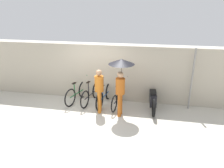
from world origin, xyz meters
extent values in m
plane|color=beige|center=(0.00, 0.00, 0.00)|extent=(30.00, 30.00, 0.00)
cube|color=#B2A893|center=(0.00, 1.70, 1.13)|extent=(11.00, 0.12, 2.26)
torus|color=black|center=(-0.74, 1.70, 0.36)|extent=(0.22, 0.71, 0.72)
torus|color=black|center=(-0.97, 0.76, 0.36)|extent=(0.22, 0.71, 0.72)
cylinder|color=#19662D|center=(-0.85, 1.23, 0.36)|extent=(0.27, 0.95, 0.04)
cylinder|color=#19662D|center=(-0.89, 1.06, 0.60)|extent=(0.04, 0.04, 0.48)
cube|color=black|center=(-0.89, 1.06, 0.85)|extent=(0.14, 0.22, 0.03)
cylinder|color=#19662D|center=(-0.74, 1.70, 0.68)|extent=(0.04, 0.04, 0.65)
cylinder|color=#19662D|center=(-0.74, 1.70, 1.01)|extent=(0.43, 0.13, 0.03)
torus|color=black|center=(-0.19, 1.74, 0.35)|extent=(0.17, 0.70, 0.70)
torus|color=black|center=(-0.37, 0.73, 0.35)|extent=(0.17, 0.70, 0.70)
cylinder|color=black|center=(-0.28, 1.24, 0.35)|extent=(0.22, 1.02, 0.04)
cylinder|color=black|center=(-0.32, 1.06, 0.63)|extent=(0.04, 0.04, 0.57)
cube|color=black|center=(-0.32, 1.06, 0.93)|extent=(0.12, 0.21, 0.03)
cylinder|color=black|center=(-0.19, 1.74, 0.72)|extent=(0.04, 0.04, 0.74)
cylinder|color=black|center=(-0.19, 1.74, 1.09)|extent=(0.44, 0.10, 0.03)
torus|color=black|center=(0.35, 1.72, 0.36)|extent=(0.15, 0.72, 0.71)
torus|color=black|center=(0.22, 0.64, 0.36)|extent=(0.15, 0.72, 0.71)
cylinder|color=#19478C|center=(0.28, 1.18, 0.36)|extent=(0.17, 1.08, 0.04)
cylinder|color=#19478C|center=(0.26, 0.99, 0.60)|extent=(0.04, 0.04, 0.48)
cube|color=black|center=(0.26, 0.99, 0.85)|extent=(0.11, 0.21, 0.03)
cylinder|color=#19478C|center=(0.35, 1.72, 0.72)|extent=(0.04, 0.04, 0.72)
cylinder|color=#19478C|center=(0.35, 1.72, 1.07)|extent=(0.44, 0.08, 0.03)
torus|color=black|center=(0.93, 1.69, 0.32)|extent=(0.14, 0.65, 0.65)
torus|color=black|center=(0.77, 0.63, 0.32)|extent=(0.14, 0.65, 0.65)
cylinder|color=black|center=(0.85, 1.16, 0.32)|extent=(0.19, 1.06, 0.04)
cylinder|color=black|center=(0.82, 0.97, 0.60)|extent=(0.04, 0.04, 0.54)
cube|color=black|center=(0.82, 0.97, 0.88)|extent=(0.12, 0.21, 0.03)
cylinder|color=black|center=(0.93, 1.69, 0.69)|extent=(0.04, 0.04, 0.73)
cylinder|color=black|center=(0.93, 1.69, 1.06)|extent=(0.44, 0.09, 0.03)
cylinder|color=#C66B1E|center=(0.26, 0.44, 0.41)|extent=(0.13, 0.13, 0.82)
cylinder|color=#C66B1E|center=(0.24, 0.62, 0.41)|extent=(0.13, 0.13, 0.82)
cylinder|color=#C66B1E|center=(0.25, 0.53, 1.10)|extent=(0.32, 0.32, 0.56)
sphere|color=tan|center=(0.25, 0.53, 1.51)|extent=(0.21, 0.21, 0.21)
cylinder|color=#B25619|center=(1.01, 0.33, 0.41)|extent=(0.13, 0.13, 0.83)
cylinder|color=#B25619|center=(1.03, 0.51, 0.41)|extent=(0.13, 0.13, 0.83)
cylinder|color=#B25619|center=(1.02, 0.42, 1.11)|extent=(0.32, 0.32, 0.56)
sphere|color=tan|center=(1.02, 0.42, 1.52)|extent=(0.22, 0.22, 0.22)
cylinder|color=#332D28|center=(1.03, 0.56, 1.49)|extent=(0.02, 0.02, 0.71)
cone|color=black|center=(1.03, 0.56, 1.94)|extent=(0.89, 0.89, 0.18)
torus|color=black|center=(2.10, 1.86, 0.33)|extent=(0.14, 0.66, 0.65)
torus|color=black|center=(2.20, 0.54, 0.33)|extent=(0.14, 0.66, 0.65)
cube|color=black|center=(2.15, 1.20, 0.41)|extent=(0.29, 0.74, 0.44)
cube|color=black|center=(2.15, 1.20, 0.66)|extent=(0.26, 0.52, 0.06)
cylinder|color=#B2B2B7|center=(2.10, 1.86, 0.88)|extent=(0.58, 0.07, 0.03)
cylinder|color=gray|center=(3.50, 1.43, 1.16)|extent=(0.07, 0.07, 2.32)
camera|label=1|loc=(2.06, -6.46, 3.79)|focal=35.00mm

